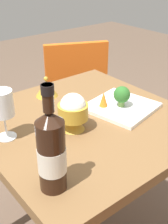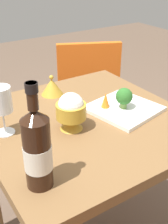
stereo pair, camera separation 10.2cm
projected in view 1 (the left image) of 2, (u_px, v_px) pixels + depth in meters
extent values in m
cube|color=brown|center=(84.00, 123.00, 1.15)|extent=(0.78, 0.78, 0.04)
cylinder|color=brown|center=(92.00, 138.00, 1.74)|extent=(0.05, 0.05, 0.72)
cube|color=orange|center=(72.00, 92.00, 2.11)|extent=(0.53, 0.53, 0.02)
cube|color=orange|center=(77.00, 74.00, 1.86)|extent=(0.38, 0.21, 0.40)
cylinder|color=black|center=(47.00, 111.00, 2.33)|extent=(0.03, 0.03, 0.43)
cylinder|color=black|center=(88.00, 107.00, 2.40)|extent=(0.03, 0.03, 0.43)
cylinder|color=black|center=(53.00, 134.00, 2.04)|extent=(0.03, 0.03, 0.43)
cylinder|color=black|center=(100.00, 128.00, 2.11)|extent=(0.03, 0.03, 0.43)
cylinder|color=black|center=(52.00, 156.00, 0.76)|extent=(0.07, 0.07, 0.21)
cone|color=black|center=(49.00, 117.00, 0.70)|extent=(0.07, 0.07, 0.03)
cylinder|color=black|center=(48.00, 98.00, 0.68)|extent=(0.03, 0.03, 0.07)
cylinder|color=black|center=(47.00, 89.00, 0.67)|extent=(0.03, 0.03, 0.02)
cylinder|color=silver|center=(52.00, 160.00, 0.77)|extent=(0.08, 0.08, 0.07)
cylinder|color=white|center=(7.00, 137.00, 1.03)|extent=(0.07, 0.07, 0.00)
cylinder|color=white|center=(5.00, 126.00, 1.00)|extent=(0.01, 0.01, 0.08)
cylinder|color=white|center=(2.00, 103.00, 0.96)|extent=(0.08, 0.08, 0.09)
cone|color=gold|center=(73.00, 124.00, 1.06)|extent=(0.08, 0.08, 0.04)
cylinder|color=gold|center=(73.00, 112.00, 1.04)|extent=(0.11, 0.11, 0.05)
sphere|color=white|center=(73.00, 106.00, 1.03)|extent=(0.09, 0.09, 0.09)
cone|color=gold|center=(46.00, 88.00, 1.31)|extent=(0.10, 0.10, 0.07)
sphere|color=gold|center=(46.00, 79.00, 1.28)|extent=(0.02, 0.02, 0.02)
cube|color=white|center=(121.00, 107.00, 1.21)|extent=(0.29, 0.29, 0.02)
cylinder|color=#729E4C|center=(121.00, 103.00, 1.20)|extent=(0.03, 0.03, 0.03)
sphere|color=#2D6B28|center=(122.00, 95.00, 1.18)|extent=(0.07, 0.07, 0.07)
cone|color=orange|center=(104.00, 99.00, 1.19)|extent=(0.03, 0.03, 0.06)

